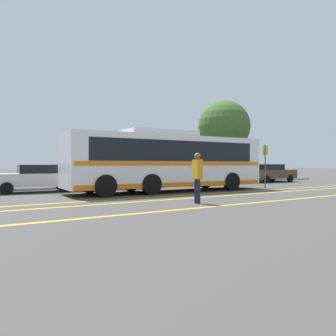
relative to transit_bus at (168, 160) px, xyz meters
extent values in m
plane|color=#423F3D|center=(-0.23, 0.33, -1.67)|extent=(220.00, 220.00, 0.00)
cube|color=gold|center=(0.01, -2.20, -1.67)|extent=(30.84, 0.20, 0.01)
cube|color=gold|center=(0.01, -3.40, -1.67)|extent=(30.84, 0.20, 0.01)
cube|color=gold|center=(0.01, -6.07, -1.67)|extent=(30.84, 0.20, 0.01)
cube|color=#99999E|center=(0.01, 4.81, -1.60)|extent=(38.84, 0.36, 0.15)
cube|color=white|center=(0.01, 0.00, -0.04)|extent=(10.94, 3.03, 2.61)
cube|color=black|center=(0.01, 0.00, 0.46)|extent=(9.43, 3.00, 1.03)
cube|color=orange|center=(0.01, 0.00, -0.18)|extent=(10.73, 3.06, 0.20)
cube|color=orange|center=(0.01, 0.00, -1.23)|extent=(10.73, 3.05, 0.24)
cube|color=black|center=(5.44, -0.25, 0.01)|extent=(0.14, 2.23, 1.92)
cube|color=black|center=(5.44, -0.25, 1.11)|extent=(0.12, 1.77, 0.24)
cube|color=silver|center=(-0.53, 0.02, 1.40)|extent=(3.88, 2.20, 0.27)
cube|color=black|center=(5.72, -0.27, -1.12)|extent=(0.13, 1.90, 0.04)
cube|color=black|center=(5.72, -0.27, -1.32)|extent=(0.13, 1.90, 0.04)
cylinder|color=black|center=(3.42, 1.06, -1.17)|extent=(1.01, 0.33, 1.00)
cylinder|color=black|center=(3.31, -1.37, -1.17)|extent=(1.01, 0.33, 1.00)
cylinder|color=black|center=(-1.56, 1.29, -1.17)|extent=(1.01, 0.33, 1.00)
cylinder|color=black|center=(-1.67, -1.14, -1.17)|extent=(1.01, 0.33, 1.00)
cylinder|color=black|center=(-3.83, 1.40, -1.17)|extent=(1.01, 0.33, 1.00)
cylinder|color=black|center=(-3.94, -1.03, -1.17)|extent=(1.01, 0.33, 1.00)
cube|color=silver|center=(-5.97, 3.47, -1.03)|extent=(4.69, 1.93, 0.68)
cube|color=black|center=(-5.86, 3.46, -0.46)|extent=(2.01, 1.59, 0.45)
cylinder|color=black|center=(-7.44, 2.74, -1.37)|extent=(0.61, 0.23, 0.60)
cylinder|color=black|center=(-7.36, 4.35, -1.37)|extent=(0.61, 0.23, 0.60)
cylinder|color=black|center=(-4.59, 2.59, -1.37)|extent=(0.61, 0.23, 0.60)
cylinder|color=black|center=(-4.50, 4.19, -1.37)|extent=(0.61, 0.23, 0.60)
cube|color=#335B33|center=(-0.87, 3.57, -1.02)|extent=(4.10, 2.00, 0.70)
cube|color=black|center=(-0.97, 3.57, -0.39)|extent=(1.77, 1.65, 0.57)
cylinder|color=black|center=(0.42, 4.33, -1.37)|extent=(0.61, 0.23, 0.60)
cylinder|color=black|center=(0.32, 2.66, -1.37)|extent=(0.61, 0.23, 0.60)
cylinder|color=black|center=(-2.06, 4.48, -1.37)|extent=(0.61, 0.23, 0.60)
cylinder|color=black|center=(-2.16, 2.80, -1.37)|extent=(0.61, 0.23, 0.60)
cube|color=black|center=(5.30, 3.52, -1.12)|extent=(4.26, 1.87, 0.51)
cube|color=black|center=(5.40, 3.52, -0.62)|extent=(1.81, 1.58, 0.49)
cylinder|color=black|center=(4.02, 2.65, -1.37)|extent=(0.61, 0.22, 0.60)
cylinder|color=black|center=(3.97, 4.30, -1.37)|extent=(0.61, 0.22, 0.60)
cylinder|color=black|center=(6.63, 2.73, -1.37)|extent=(0.61, 0.22, 0.60)
cylinder|color=black|center=(6.58, 4.38, -1.37)|extent=(0.61, 0.22, 0.60)
cube|color=#4C3823|center=(12.21, 3.44, -1.02)|extent=(4.66, 1.91, 0.71)
cube|color=black|center=(12.10, 3.44, -0.44)|extent=(1.96, 1.67, 0.45)
cylinder|color=black|center=(13.66, 4.34, -1.37)|extent=(0.60, 0.20, 0.60)
cylinder|color=black|center=(13.66, 2.54, -1.37)|extent=(0.60, 0.20, 0.60)
cylinder|color=black|center=(10.77, 4.35, -1.37)|extent=(0.60, 0.20, 0.60)
cylinder|color=black|center=(10.77, 2.55, -1.37)|extent=(0.60, 0.20, 0.60)
cylinder|color=#191E38|center=(-1.99, -5.15, -1.22)|extent=(0.14, 0.14, 0.91)
cylinder|color=#191E38|center=(-1.96, -4.99, -1.22)|extent=(0.14, 0.14, 0.91)
cube|color=orange|center=(-1.97, -5.07, -0.40)|extent=(0.28, 0.45, 0.72)
sphere|color=brown|center=(-1.97, -5.07, 0.08)|extent=(0.25, 0.25, 0.25)
cylinder|color=#59595E|center=(6.43, -1.05, -0.34)|extent=(0.07, 0.07, 2.66)
cube|color=yellow|center=(6.43, -1.05, 0.65)|extent=(0.05, 0.40, 0.56)
cylinder|color=#513823|center=(11.00, 7.60, -0.10)|extent=(0.28, 0.28, 3.14)
sphere|color=#3D6028|center=(11.00, 7.60, 3.23)|extent=(4.71, 4.71, 4.71)
camera|label=1|loc=(-9.45, -14.63, -0.22)|focal=35.00mm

